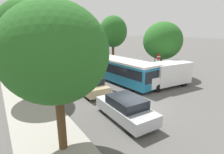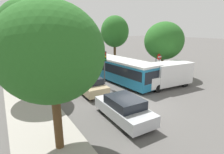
{
  "view_description": "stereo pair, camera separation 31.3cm",
  "coord_description": "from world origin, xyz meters",
  "px_view_note": "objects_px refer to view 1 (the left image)",
  "views": [
    {
      "loc": [
        -8.19,
        -8.54,
        5.36
      ],
      "look_at": [
        0.2,
        4.0,
        1.2
      ],
      "focal_mm": 28.0,
      "sensor_mm": 36.0,
      "label": 1
    },
    {
      "loc": [
        -7.93,
        -8.71,
        5.36
      ],
      "look_at": [
        0.2,
        4.0,
        1.2
      ],
      "focal_mm": 28.0,
      "sensor_mm": 36.0,
      "label": 2
    }
  ],
  "objects_px": {
    "direction_sign_post": "(155,54)",
    "tree_left_near": "(55,54)",
    "tree_right_near": "(163,42)",
    "white_van": "(167,74)",
    "tree_left_far": "(15,31)",
    "traffic_light": "(104,61)",
    "city_bus_rear": "(37,52)",
    "articulated_bus": "(100,64)",
    "no_entry_sign": "(158,62)",
    "queued_car_silver": "(126,108)",
    "tree_right_mid": "(113,32)",
    "queued_car_graphite": "(69,73)",
    "tree_left_mid": "(25,32)",
    "queued_car_tan": "(89,85)"
  },
  "relations": [
    {
      "from": "queued_car_silver",
      "to": "tree_right_mid",
      "type": "xyz_separation_m",
      "value": [
        9.73,
        15.72,
        4.2
      ]
    },
    {
      "from": "traffic_light",
      "to": "queued_car_tan",
      "type": "bearing_deg",
      "value": -66.66
    },
    {
      "from": "queued_car_graphite",
      "to": "white_van",
      "type": "height_order",
      "value": "white_van"
    },
    {
      "from": "city_bus_rear",
      "to": "tree_right_near",
      "type": "distance_m",
      "value": 22.2
    },
    {
      "from": "tree_right_near",
      "to": "tree_left_mid",
      "type": "bearing_deg",
      "value": 175.59
    },
    {
      "from": "no_entry_sign",
      "to": "direction_sign_post",
      "type": "distance_m",
      "value": 1.6
    },
    {
      "from": "queued_car_graphite",
      "to": "direction_sign_post",
      "type": "height_order",
      "value": "direction_sign_post"
    },
    {
      "from": "tree_left_mid",
      "to": "tree_right_near",
      "type": "relative_size",
      "value": 1.21
    },
    {
      "from": "traffic_light",
      "to": "tree_right_mid",
      "type": "distance_m",
      "value": 12.57
    },
    {
      "from": "city_bus_rear",
      "to": "direction_sign_post",
      "type": "height_order",
      "value": "direction_sign_post"
    },
    {
      "from": "tree_left_near",
      "to": "articulated_bus",
      "type": "bearing_deg",
      "value": 52.64
    },
    {
      "from": "queued_car_tan",
      "to": "direction_sign_post",
      "type": "relative_size",
      "value": 1.18
    },
    {
      "from": "no_entry_sign",
      "to": "tree_left_near",
      "type": "bearing_deg",
      "value": -65.12
    },
    {
      "from": "queued_car_silver",
      "to": "queued_car_graphite",
      "type": "height_order",
      "value": "queued_car_silver"
    },
    {
      "from": "articulated_bus",
      "to": "white_van",
      "type": "bearing_deg",
      "value": 19.21
    },
    {
      "from": "articulated_bus",
      "to": "traffic_light",
      "type": "distance_m",
      "value": 4.81
    },
    {
      "from": "direction_sign_post",
      "to": "tree_right_mid",
      "type": "distance_m",
      "value": 9.54
    },
    {
      "from": "no_entry_sign",
      "to": "tree_right_mid",
      "type": "relative_size",
      "value": 0.38
    },
    {
      "from": "tree_left_near",
      "to": "tree_left_mid",
      "type": "bearing_deg",
      "value": 88.89
    },
    {
      "from": "queued_car_silver",
      "to": "tree_left_near",
      "type": "distance_m",
      "value": 5.53
    },
    {
      "from": "tree_left_near",
      "to": "queued_car_graphite",
      "type": "bearing_deg",
      "value": 68.24
    },
    {
      "from": "traffic_light",
      "to": "direction_sign_post",
      "type": "height_order",
      "value": "direction_sign_post"
    },
    {
      "from": "articulated_bus",
      "to": "city_bus_rear",
      "type": "bearing_deg",
      "value": -169.56
    },
    {
      "from": "city_bus_rear",
      "to": "white_van",
      "type": "distance_m",
      "value": 24.01
    },
    {
      "from": "tree_left_far",
      "to": "tree_right_near",
      "type": "height_order",
      "value": "tree_left_far"
    },
    {
      "from": "queued_car_tan",
      "to": "no_entry_sign",
      "type": "xyz_separation_m",
      "value": [
        8.36,
        -0.07,
        1.14
      ]
    },
    {
      "from": "traffic_light",
      "to": "no_entry_sign",
      "type": "relative_size",
      "value": 1.21
    },
    {
      "from": "queued_car_silver",
      "to": "tree_left_far",
      "type": "bearing_deg",
      "value": 14.95
    },
    {
      "from": "direction_sign_post",
      "to": "tree_right_near",
      "type": "height_order",
      "value": "tree_right_near"
    },
    {
      "from": "queued_car_tan",
      "to": "traffic_light",
      "type": "xyz_separation_m",
      "value": [
        1.91,
        0.65,
        1.76
      ]
    },
    {
      "from": "traffic_light",
      "to": "tree_right_near",
      "type": "relative_size",
      "value": 0.55
    },
    {
      "from": "direction_sign_post",
      "to": "queued_car_silver",
      "type": "bearing_deg",
      "value": 26.19
    },
    {
      "from": "queued_car_graphite",
      "to": "direction_sign_post",
      "type": "distance_m",
      "value": 10.08
    },
    {
      "from": "white_van",
      "to": "tree_left_far",
      "type": "xyz_separation_m",
      "value": [
        -11.07,
        13.53,
        3.88
      ]
    },
    {
      "from": "city_bus_rear",
      "to": "queued_car_silver",
      "type": "bearing_deg",
      "value": -179.42
    },
    {
      "from": "queued_car_graphite",
      "to": "white_van",
      "type": "relative_size",
      "value": 0.78
    },
    {
      "from": "articulated_bus",
      "to": "queued_car_tan",
      "type": "bearing_deg",
      "value": -42.74
    },
    {
      "from": "city_bus_rear",
      "to": "tree_left_mid",
      "type": "xyz_separation_m",
      "value": [
        -4.13,
        -18.59,
        3.74
      ]
    },
    {
      "from": "articulated_bus",
      "to": "tree_left_far",
      "type": "height_order",
      "value": "tree_left_far"
    },
    {
      "from": "queued_car_silver",
      "to": "white_van",
      "type": "distance_m",
      "value": 7.87
    },
    {
      "from": "white_van",
      "to": "tree_right_near",
      "type": "xyz_separation_m",
      "value": [
        2.85,
        3.26,
        2.69
      ]
    },
    {
      "from": "no_entry_sign",
      "to": "tree_left_far",
      "type": "height_order",
      "value": "tree_left_far"
    },
    {
      "from": "tree_right_near",
      "to": "tree_left_near",
      "type": "bearing_deg",
      "value": -154.54
    },
    {
      "from": "direction_sign_post",
      "to": "tree_left_near",
      "type": "distance_m",
      "value": 15.36
    },
    {
      "from": "queued_car_graphite",
      "to": "queued_car_tan",
      "type": "bearing_deg",
      "value": -179.39
    },
    {
      "from": "traffic_light",
      "to": "city_bus_rear",
      "type": "bearing_deg",
      "value": -169.86
    },
    {
      "from": "tree_left_mid",
      "to": "no_entry_sign",
      "type": "bearing_deg",
      "value": -8.96
    },
    {
      "from": "queued_car_silver",
      "to": "white_van",
      "type": "height_order",
      "value": "white_van"
    },
    {
      "from": "white_van",
      "to": "tree_left_far",
      "type": "relative_size",
      "value": 0.65
    },
    {
      "from": "city_bus_rear",
      "to": "no_entry_sign",
      "type": "bearing_deg",
      "value": -156.73
    }
  ]
}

